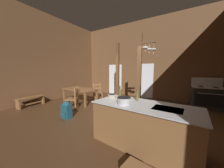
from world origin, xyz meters
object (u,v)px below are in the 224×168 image
(bottle_tall_on_counter, at_px, (137,96))
(ladderback_chair_by_post, at_px, (97,92))
(stockpot_on_counter, at_px, (124,101))
(dining_table, at_px, (80,90))
(stove_range, at_px, (207,97))
(backpack, at_px, (66,109))
(ladderback_chair_near_window, at_px, (73,98))
(bottle_short_on_counter, at_px, (120,94))
(mixing_bowl_on_counter, at_px, (112,96))
(bench_along_left_wall, at_px, (31,100))
(kitchen_island, at_px, (143,125))

(bottle_tall_on_counter, bearing_deg, ladderback_chair_by_post, 143.29)
(stockpot_on_counter, bearing_deg, dining_table, 151.01)
(stove_range, distance_m, bottle_tall_on_counter, 4.24)
(ladderback_chair_by_post, distance_m, backpack, 2.59)
(ladderback_chair_near_window, distance_m, bottle_short_on_counter, 2.79)
(ladderback_chair_near_window, bearing_deg, ladderback_chair_by_post, 92.30)
(backpack, distance_m, bottle_short_on_counter, 2.16)
(mixing_bowl_on_counter, distance_m, bottle_tall_on_counter, 0.71)
(stove_range, bearing_deg, ladderback_chair_by_post, -163.54)
(stove_range, bearing_deg, mixing_bowl_on_counter, -123.99)
(bench_along_left_wall, relative_size, stockpot_on_counter, 3.26)
(dining_table, xyz_separation_m, ladderback_chair_near_window, (0.47, -0.82, -0.20))
(ladderback_chair_near_window, distance_m, backpack, 1.00)
(bench_along_left_wall, height_order, stockpot_on_counter, stockpot_on_counter)
(stove_range, xyz_separation_m, bottle_short_on_counter, (-2.25, -3.88, 0.57))
(kitchen_island, relative_size, stockpot_on_counter, 6.24)
(kitchen_island, height_order, bottle_tall_on_counter, bottle_tall_on_counter)
(ladderback_chair_by_post, relative_size, backpack, 1.59)
(ladderback_chair_by_post, bearing_deg, dining_table, -114.41)
(bench_along_left_wall, xyz_separation_m, bottle_tall_on_counter, (5.00, 0.19, 0.75))
(dining_table, relative_size, bottle_short_on_counter, 5.07)
(ladderback_chair_by_post, distance_m, stockpot_on_counter, 4.09)
(ladderback_chair_near_window, height_order, bottle_tall_on_counter, bottle_tall_on_counter)
(ladderback_chair_near_window, bearing_deg, backpack, -52.84)
(dining_table, distance_m, bench_along_left_wall, 2.23)
(bottle_tall_on_counter, distance_m, bottle_short_on_counter, 0.43)
(stove_range, relative_size, ladderback_chair_by_post, 1.39)
(ladderback_chair_near_window, relative_size, bottle_tall_on_counter, 2.94)
(stove_range, distance_m, ladderback_chair_by_post, 5.16)
(ladderback_chair_near_window, height_order, bench_along_left_wall, ladderback_chair_near_window)
(ladderback_chair_by_post, distance_m, bottle_tall_on_counter, 3.92)
(stove_range, xyz_separation_m, ladderback_chair_by_post, (-4.95, -1.46, -0.03))
(kitchen_island, bearing_deg, dining_table, 156.16)
(kitchen_island, bearing_deg, stockpot_on_counter, -147.93)
(ladderback_chair_near_window, bearing_deg, dining_table, 119.87)
(dining_table, height_order, mixing_bowl_on_counter, mixing_bowl_on_counter)
(bench_along_left_wall, distance_m, bottle_short_on_counter, 4.65)
(stove_range, xyz_separation_m, mixing_bowl_on_counter, (-2.55, -3.78, 0.48))
(ladderback_chair_by_post, height_order, stockpot_on_counter, stockpot_on_counter)
(ladderback_chair_by_post, bearing_deg, stockpot_on_counter, -42.90)
(ladderback_chair_near_window, height_order, stockpot_on_counter, stockpot_on_counter)
(bench_along_left_wall, relative_size, bottle_short_on_counter, 3.37)
(dining_table, height_order, bottle_tall_on_counter, bottle_tall_on_counter)
(ladderback_chair_near_window, relative_size, bench_along_left_wall, 0.82)
(dining_table, xyz_separation_m, stockpot_on_counter, (3.37, -1.87, 0.35))
(ladderback_chair_near_window, xyz_separation_m, ladderback_chair_by_post, (-0.07, 1.71, 0.00))
(bench_along_left_wall, relative_size, bottle_tall_on_counter, 3.58)
(dining_table, relative_size, bottle_tall_on_counter, 5.38)
(kitchen_island, height_order, mixing_bowl_on_counter, mixing_bowl_on_counter)
(kitchen_island, height_order, stockpot_on_counter, stockpot_on_counter)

